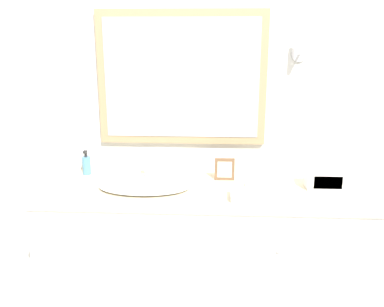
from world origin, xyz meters
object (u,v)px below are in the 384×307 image
object	(u,v)px
sink_basin	(145,185)
soap_bottle	(86,165)
picture_frame	(225,169)
appliance_box	(326,179)

from	to	relation	value
sink_basin	soap_bottle	bearing A→B (deg)	150.47
sink_basin	soap_bottle	world-z (taller)	sink_basin
soap_bottle	picture_frame	world-z (taller)	soap_bottle
sink_basin	picture_frame	distance (m)	0.48
soap_bottle	appliance_box	world-z (taller)	soap_bottle
sink_basin	soap_bottle	xyz separation A→B (m)	(-0.39, 0.22, 0.04)
appliance_box	picture_frame	size ratio (longest dim) A/B	1.61
sink_basin	picture_frame	xyz separation A→B (m)	(0.45, 0.16, 0.05)
soap_bottle	appliance_box	distance (m)	1.42
soap_bottle	appliance_box	xyz separation A→B (m)	(1.41, -0.17, -0.01)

